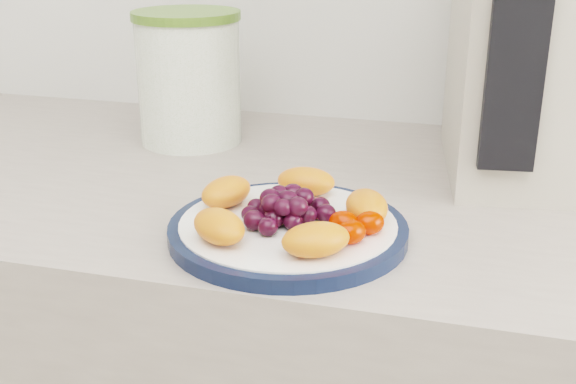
# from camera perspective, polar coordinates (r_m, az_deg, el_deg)

# --- Properties ---
(plate_rim) EXTENTS (0.25, 0.25, 0.01)m
(plate_rim) POSITION_cam_1_polar(r_m,az_deg,el_deg) (0.74, 0.00, -3.06)
(plate_rim) COLOR #0E1934
(plate_rim) RESTS_ON counter
(plate_face) EXTENTS (0.22, 0.22, 0.02)m
(plate_face) POSITION_cam_1_polar(r_m,az_deg,el_deg) (0.74, 0.00, -2.99)
(plate_face) COLOR white
(plate_face) RESTS_ON counter
(canister) EXTENTS (0.18, 0.18, 0.18)m
(canister) POSITION_cam_1_polar(r_m,az_deg,el_deg) (1.05, -7.81, 8.61)
(canister) COLOR #4C6A21
(canister) RESTS_ON counter
(canister_lid) EXTENTS (0.19, 0.19, 0.01)m
(canister_lid) POSITION_cam_1_polar(r_m,az_deg,el_deg) (1.04, -8.08, 13.66)
(canister_lid) COLOR #53752B
(canister_lid) RESTS_ON canister
(appliance_body) EXTENTS (0.23, 0.30, 0.35)m
(appliance_body) POSITION_cam_1_polar(r_m,az_deg,el_deg) (0.95, 19.33, 11.59)
(appliance_body) COLOR #AFA696
(appliance_body) RESTS_ON counter
(appliance_panel) EXTENTS (0.06, 0.03, 0.26)m
(appliance_panel) POSITION_cam_1_polar(r_m,az_deg,el_deg) (0.80, 17.66, 10.55)
(appliance_panel) COLOR black
(appliance_panel) RESTS_ON appliance_body
(fruit_plate) EXTENTS (0.21, 0.21, 0.03)m
(fruit_plate) POSITION_cam_1_polar(r_m,az_deg,el_deg) (0.73, 0.26, -1.34)
(fruit_plate) COLOR #E95A1E
(fruit_plate) RESTS_ON plate_face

